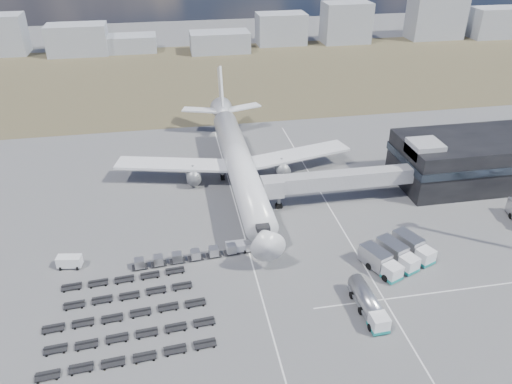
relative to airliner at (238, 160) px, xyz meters
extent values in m
plane|color=#565659|center=(0.00, -32.38, -5.29)|extent=(420.00, 420.00, 0.00)
cube|color=#433D28|center=(0.00, 77.62, -5.29)|extent=(420.00, 90.00, 0.01)
cube|color=silver|center=(-2.00, -27.38, -5.29)|extent=(0.25, 110.00, 0.01)
cube|color=silver|center=(16.00, -27.38, -5.29)|extent=(0.25, 110.00, 0.01)
cube|color=silver|center=(25.00, -40.38, -5.29)|extent=(40.00, 0.25, 0.01)
cube|color=black|center=(48.00, -8.38, -0.29)|extent=(30.00, 16.00, 10.00)
cube|color=#262D38|center=(48.00, -8.38, 0.91)|extent=(30.40, 16.40, 1.60)
cube|color=#939399|center=(36.00, -10.38, 4.21)|extent=(6.00, 6.00, 3.00)
cube|color=#939399|center=(18.10, -11.88, -0.19)|extent=(29.80, 3.00, 3.00)
cube|color=#939399|center=(4.70, -12.38, -0.19)|extent=(4.00, 3.60, 3.40)
cylinder|color=slate|center=(6.20, -11.88, -2.74)|extent=(0.70, 0.70, 5.10)
cylinder|color=black|center=(6.20, -11.88, -4.84)|extent=(1.40, 0.90, 1.40)
cylinder|color=white|center=(0.00, -2.38, 0.01)|extent=(5.60, 48.00, 5.60)
cone|color=white|center=(0.00, -28.88, 0.01)|extent=(5.60, 5.00, 5.60)
cone|color=white|center=(0.00, 25.62, 0.81)|extent=(5.60, 8.00, 5.60)
cube|color=black|center=(0.00, -26.88, 0.81)|extent=(2.20, 2.00, 0.80)
cube|color=white|center=(-13.00, 2.62, -1.19)|extent=(25.59, 11.38, 0.50)
cube|color=white|center=(13.00, 2.62, -1.19)|extent=(25.59, 11.38, 0.50)
cylinder|color=slate|center=(-9.50, 0.62, -2.89)|extent=(3.00, 5.00, 3.00)
cylinder|color=slate|center=(9.50, 0.62, -2.89)|extent=(3.00, 5.00, 3.00)
cube|color=white|center=(-5.50, 27.62, 1.21)|extent=(9.49, 5.63, 0.35)
cube|color=white|center=(5.50, 27.62, 1.21)|extent=(9.49, 5.63, 0.35)
cube|color=white|center=(0.00, 28.62, 6.51)|extent=(0.50, 9.06, 11.45)
cylinder|color=slate|center=(0.00, -23.38, -4.04)|extent=(0.50, 0.50, 2.50)
cylinder|color=slate|center=(-3.20, 1.62, -4.04)|extent=(0.60, 0.60, 2.50)
cylinder|color=slate|center=(3.20, 1.62, -4.04)|extent=(0.60, 0.60, 2.50)
cylinder|color=black|center=(0.00, -23.38, -4.79)|extent=(0.50, 1.20, 1.20)
cube|color=#999DA7|center=(-46.45, 116.92, 0.53)|extent=(22.92, 12.00, 11.65)
cube|color=#999DA7|center=(-26.44, 118.33, -2.10)|extent=(20.70, 12.00, 6.39)
cube|color=#999DA7|center=(9.17, 110.73, -1.29)|extent=(23.59, 12.00, 8.00)
cube|color=#999DA7|center=(36.47, 119.63, 1.05)|extent=(20.51, 12.00, 12.68)
cube|color=#999DA7|center=(64.42, 117.54, 2.99)|extent=(19.94, 12.00, 16.57)
cube|color=#999DA7|center=(105.99, 117.84, 7.34)|extent=(23.58, 12.00, 25.25)
cube|color=#999DA7|center=(133.63, 114.80, 1.13)|extent=(22.15, 12.00, 12.85)
cube|color=white|center=(12.64, -46.12, -3.84)|extent=(2.49, 2.49, 2.30)
cube|color=#167E7A|center=(12.64, -46.12, -4.74)|extent=(2.60, 2.60, 0.50)
cylinder|color=#B0B0B5|center=(12.45, -41.22, -3.39)|extent=(2.79, 7.59, 2.50)
cube|color=slate|center=(12.45, -41.22, -4.54)|extent=(2.69, 7.59, 0.35)
cylinder|color=black|center=(12.51, -42.72, -4.79)|extent=(2.64, 1.20, 1.10)
cube|color=white|center=(-4.00, -24.38, -4.49)|extent=(3.68, 2.13, 1.60)
cube|color=white|center=(-31.38, -23.84, -4.24)|extent=(4.11, 2.33, 2.11)
cube|color=white|center=(2.00, 1.71, -3.85)|extent=(3.43, 5.76, 2.52)
cube|color=#167E7A|center=(2.00, 1.71, -4.89)|extent=(3.54, 5.87, 0.40)
cube|color=white|center=(18.97, -36.13, -3.85)|extent=(3.29, 3.23, 2.44)
cube|color=#167E7A|center=(18.97, -36.13, -4.79)|extent=(3.43, 3.37, 0.50)
cube|color=#B0B0B5|center=(17.50, -32.53, -3.40)|extent=(4.39, 5.74, 2.89)
cube|color=white|center=(22.46, -34.71, -3.85)|extent=(3.29, 3.23, 2.44)
cube|color=#167E7A|center=(22.46, -34.71, -4.79)|extent=(3.43, 3.37, 0.50)
cube|color=#B0B0B5|center=(21.00, -31.11, -3.40)|extent=(4.39, 5.74, 2.89)
cube|color=white|center=(25.96, -33.29, -3.85)|extent=(3.29, 3.23, 2.44)
cube|color=#167E7A|center=(25.96, -33.29, -4.79)|extent=(3.43, 3.37, 0.50)
cube|color=#B0B0B5|center=(24.50, -29.69, -3.40)|extent=(4.39, 5.74, 2.89)
cube|color=black|center=(-20.20, -26.22, -5.01)|extent=(2.60, 1.73, 0.17)
cube|color=#B0B0B5|center=(-20.20, -26.22, -4.19)|extent=(1.65, 1.65, 1.43)
cube|color=black|center=(-17.16, -25.97, -5.01)|extent=(2.60, 1.73, 0.17)
cube|color=#B0B0B5|center=(-17.16, -25.97, -4.19)|extent=(1.65, 1.65, 1.43)
cube|color=black|center=(-14.12, -25.72, -5.01)|extent=(2.60, 1.73, 0.17)
cube|color=#B0B0B5|center=(-14.12, -25.72, -4.19)|extent=(1.65, 1.65, 1.43)
cube|color=black|center=(-11.07, -25.46, -5.01)|extent=(2.60, 1.73, 0.17)
cube|color=#B0B0B5|center=(-11.07, -25.46, -4.19)|extent=(1.65, 1.65, 1.43)
cube|color=black|center=(-8.03, -25.21, -5.01)|extent=(2.60, 1.73, 0.17)
cube|color=#B0B0B5|center=(-8.03, -25.21, -4.19)|extent=(1.65, 1.65, 1.43)
cube|color=black|center=(-4.98, -24.96, -5.01)|extent=(2.60, 1.73, 0.17)
cube|color=#B0B0B5|center=(-4.98, -24.96, -4.19)|extent=(1.65, 1.65, 1.43)
cube|color=black|center=(-1.94, -24.71, -5.01)|extent=(2.60, 1.73, 0.17)
cube|color=#B0B0B5|center=(-1.94, -24.71, -4.19)|extent=(1.65, 1.65, 1.43)
cube|color=black|center=(1.10, -24.45, -5.01)|extent=(2.60, 1.73, 0.17)
cube|color=#B0B0B5|center=(1.10, -24.45, -4.19)|extent=(1.65, 1.65, 1.43)
cube|color=black|center=(-21.22, -45.41, -4.93)|extent=(23.91, 3.38, 0.72)
cube|color=black|center=(-21.55, -41.24, -4.93)|extent=(23.91, 3.38, 0.72)
cube|color=black|center=(-21.88, -37.08, -4.93)|extent=(23.91, 3.38, 0.72)
cube|color=black|center=(-22.21, -32.92, -4.93)|extent=(19.95, 3.06, 0.72)
cube|color=black|center=(-22.54, -28.75, -4.93)|extent=(19.95, 3.06, 0.72)
camera|label=1|loc=(-13.16, -92.89, 45.87)|focal=35.00mm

